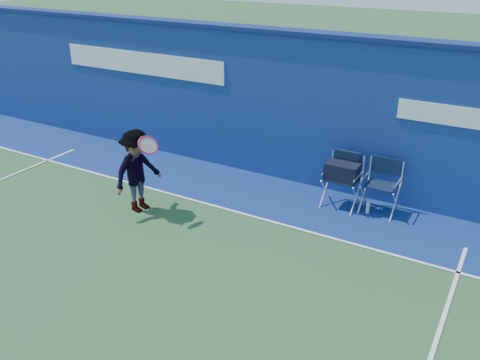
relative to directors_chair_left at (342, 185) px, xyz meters
The scene contains 8 objects.
ground 4.95m from the directors_chair_left, 116.10° to the right, with size 80.00×80.00×0.00m, color #2C542E.
stadium_wall 2.56m from the directors_chair_left, 160.55° to the left, with size 24.00×0.50×3.08m.
out_of_bounds_strip 2.24m from the directors_chair_left, behind, with size 24.00×1.80×0.01m, color navy.
court_lines 4.42m from the directors_chair_left, 119.54° to the right, with size 24.00×12.00×0.01m.
directors_chair_left is the anchor object (origin of this frame).
directors_chair_right 0.72m from the directors_chair_left, 10.67° to the left, with size 0.60×0.54×1.00m.
water_bottle 0.64m from the directors_chair_left, ahead, with size 0.07×0.07×0.23m, color silver.
tennis_player 3.81m from the directors_chair_left, 147.74° to the right, with size 0.95×1.09×1.57m.
Camera 1 is at (4.84, -4.02, 4.49)m, focal length 38.00 mm.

